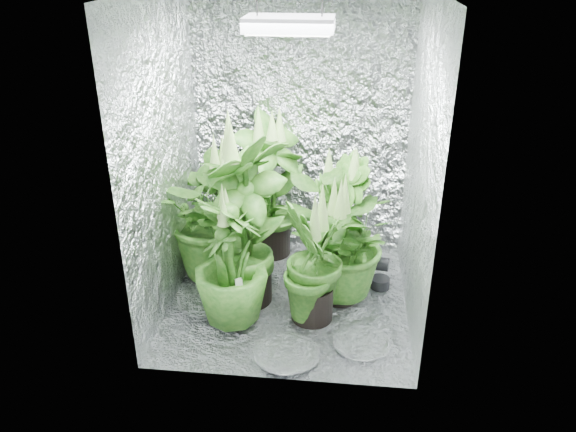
{
  "coord_description": "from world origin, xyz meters",
  "views": [
    {
      "loc": [
        0.34,
        -3.25,
        2.23
      ],
      "look_at": [
        -0.01,
        0.0,
        0.64
      ],
      "focal_mm": 35.0,
      "sensor_mm": 36.0,
      "label": 1
    }
  ],
  "objects_px": {
    "plant_b": "(271,187)",
    "plant_f": "(246,220)",
    "plant_c": "(338,223)",
    "grow_lamp": "(289,24)",
    "plant_d": "(230,263)",
    "plant_e": "(342,243)",
    "plant_a": "(217,212)",
    "circulation_fan": "(377,269)",
    "plant_g": "(313,263)"
  },
  "relations": [
    {
      "from": "plant_b",
      "to": "plant_f",
      "type": "bearing_deg",
      "value": -95.99
    },
    {
      "from": "circulation_fan",
      "to": "plant_g",
      "type": "bearing_deg",
      "value": -125.8
    },
    {
      "from": "plant_c",
      "to": "circulation_fan",
      "type": "xyz_separation_m",
      "value": [
        0.29,
        -0.08,
        -0.31
      ]
    },
    {
      "from": "plant_d",
      "to": "plant_f",
      "type": "height_order",
      "value": "plant_f"
    },
    {
      "from": "plant_b",
      "to": "plant_f",
      "type": "distance_m",
      "value": 0.68
    },
    {
      "from": "plant_b",
      "to": "plant_d",
      "type": "relative_size",
      "value": 1.29
    },
    {
      "from": "plant_b",
      "to": "plant_f",
      "type": "relative_size",
      "value": 0.92
    },
    {
      "from": "grow_lamp",
      "to": "plant_a",
      "type": "bearing_deg",
      "value": 153.14
    },
    {
      "from": "plant_a",
      "to": "plant_b",
      "type": "xyz_separation_m",
      "value": [
        0.34,
        0.36,
        0.05
      ]
    },
    {
      "from": "plant_d",
      "to": "circulation_fan",
      "type": "relative_size",
      "value": 2.7
    },
    {
      "from": "plant_g",
      "to": "plant_e",
      "type": "bearing_deg",
      "value": 55.76
    },
    {
      "from": "grow_lamp",
      "to": "plant_d",
      "type": "xyz_separation_m",
      "value": [
        -0.34,
        -0.28,
        -1.39
      ]
    },
    {
      "from": "plant_e",
      "to": "grow_lamp",
      "type": "bearing_deg",
      "value": -170.69
    },
    {
      "from": "grow_lamp",
      "to": "plant_c",
      "type": "height_order",
      "value": "grow_lamp"
    },
    {
      "from": "plant_b",
      "to": "plant_g",
      "type": "relative_size",
      "value": 1.32
    },
    {
      "from": "plant_c",
      "to": "plant_f",
      "type": "relative_size",
      "value": 0.77
    },
    {
      "from": "plant_f",
      "to": "grow_lamp",
      "type": "bearing_deg",
      "value": 6.49
    },
    {
      "from": "plant_f",
      "to": "plant_g",
      "type": "xyz_separation_m",
      "value": [
        0.45,
        -0.17,
        -0.2
      ]
    },
    {
      "from": "grow_lamp",
      "to": "plant_a",
      "type": "relative_size",
      "value": 0.46
    },
    {
      "from": "grow_lamp",
      "to": "plant_d",
      "type": "distance_m",
      "value": 1.46
    },
    {
      "from": "grow_lamp",
      "to": "plant_e",
      "type": "height_order",
      "value": "grow_lamp"
    },
    {
      "from": "plant_b",
      "to": "circulation_fan",
      "type": "xyz_separation_m",
      "value": [
        0.81,
        -0.42,
        -0.42
      ]
    },
    {
      "from": "plant_a",
      "to": "plant_g",
      "type": "bearing_deg",
      "value": -33.4
    },
    {
      "from": "plant_e",
      "to": "plant_f",
      "type": "relative_size",
      "value": 0.71
    },
    {
      "from": "plant_f",
      "to": "plant_b",
      "type": "bearing_deg",
      "value": 84.01
    },
    {
      "from": "plant_f",
      "to": "plant_g",
      "type": "bearing_deg",
      "value": -20.22
    },
    {
      "from": "plant_c",
      "to": "plant_e",
      "type": "distance_m",
      "value": 0.25
    },
    {
      "from": "plant_c",
      "to": "plant_g",
      "type": "distance_m",
      "value": 0.52
    },
    {
      "from": "plant_a",
      "to": "circulation_fan",
      "type": "relative_size",
      "value": 3.1
    },
    {
      "from": "plant_c",
      "to": "plant_g",
      "type": "bearing_deg",
      "value": -106.02
    },
    {
      "from": "plant_c",
      "to": "plant_b",
      "type": "bearing_deg",
      "value": 147.09
    },
    {
      "from": "grow_lamp",
      "to": "plant_c",
      "type": "relative_size",
      "value": 0.49
    },
    {
      "from": "plant_d",
      "to": "plant_c",
      "type": "bearing_deg",
      "value": 41.6
    },
    {
      "from": "grow_lamp",
      "to": "plant_f",
      "type": "distance_m",
      "value": 1.25
    },
    {
      "from": "plant_c",
      "to": "plant_g",
      "type": "height_order",
      "value": "plant_c"
    },
    {
      "from": "plant_e",
      "to": "plant_a",
      "type": "bearing_deg",
      "value": 166.13
    },
    {
      "from": "plant_b",
      "to": "plant_e",
      "type": "height_order",
      "value": "plant_b"
    },
    {
      "from": "plant_b",
      "to": "plant_e",
      "type": "xyz_separation_m",
      "value": [
        0.55,
        -0.58,
        -0.13
      ]
    },
    {
      "from": "plant_a",
      "to": "plant_g",
      "type": "relative_size",
      "value": 1.17
    },
    {
      "from": "plant_g",
      "to": "plant_f",
      "type": "bearing_deg",
      "value": 159.78
    },
    {
      "from": "plant_a",
      "to": "plant_g",
      "type": "height_order",
      "value": "plant_a"
    },
    {
      "from": "plant_a",
      "to": "grow_lamp",
      "type": "bearing_deg",
      "value": -26.86
    },
    {
      "from": "plant_a",
      "to": "plant_f",
      "type": "distance_m",
      "value": 0.42
    },
    {
      "from": "plant_b",
      "to": "plant_d",
      "type": "distance_m",
      "value": 0.94
    },
    {
      "from": "plant_b",
      "to": "plant_f",
      "type": "height_order",
      "value": "plant_f"
    },
    {
      "from": "grow_lamp",
      "to": "plant_a",
      "type": "height_order",
      "value": "grow_lamp"
    },
    {
      "from": "plant_c",
      "to": "plant_f",
      "type": "xyz_separation_m",
      "value": [
        -0.59,
        -0.33,
        0.15
      ]
    },
    {
      "from": "grow_lamp",
      "to": "circulation_fan",
      "type": "distance_m",
      "value": 1.8
    },
    {
      "from": "plant_d",
      "to": "plant_g",
      "type": "relative_size",
      "value": 1.02
    },
    {
      "from": "plant_c",
      "to": "plant_g",
      "type": "xyz_separation_m",
      "value": [
        -0.14,
        -0.5,
        -0.05
      ]
    }
  ]
}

